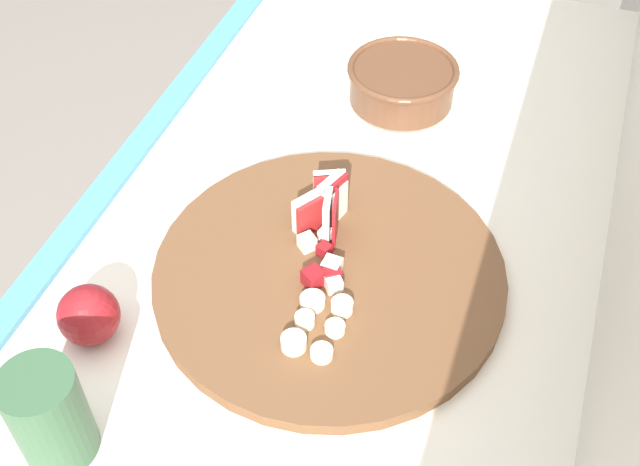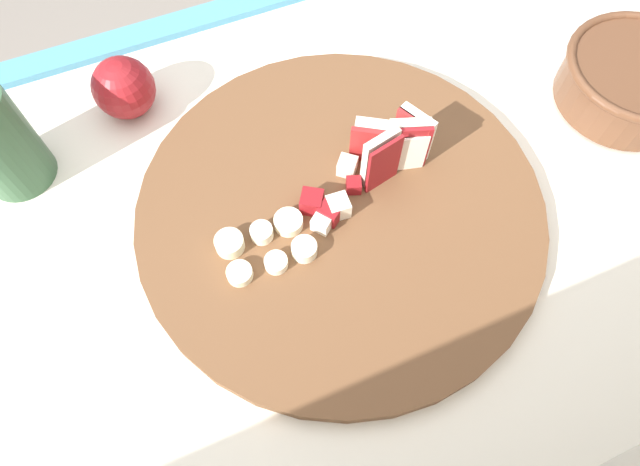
{
  "view_description": "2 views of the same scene",
  "coord_description": "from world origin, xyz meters",
  "px_view_note": "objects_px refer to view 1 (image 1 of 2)",
  "views": [
    {
      "loc": [
        0.64,
        0.21,
        1.67
      ],
      "look_at": [
        0.0,
        -0.01,
        0.95
      ],
      "focal_mm": 45.18,
      "sensor_mm": 36.0,
      "label": 1
    },
    {
      "loc": [
        0.18,
        0.27,
        1.44
      ],
      "look_at": [
        0.08,
        0.04,
        0.95
      ],
      "focal_mm": 30.86,
      "sensor_mm": 36.0,
      "label": 2
    }
  ],
  "objects_px": {
    "cutting_board": "(329,274)",
    "banana_slice_rows": "(316,324)",
    "ceramic_bowl": "(402,82)",
    "apple_dice_pile": "(324,265)",
    "small_jar": "(49,415)",
    "whole_apple": "(89,315)",
    "apple_wedge_fan": "(327,205)"
  },
  "relations": [
    {
      "from": "cutting_board",
      "to": "whole_apple",
      "type": "bearing_deg",
      "value": -53.76
    },
    {
      "from": "apple_dice_pile",
      "to": "small_jar",
      "type": "height_order",
      "value": "small_jar"
    },
    {
      "from": "banana_slice_rows",
      "to": "whole_apple",
      "type": "height_order",
      "value": "whole_apple"
    },
    {
      "from": "apple_dice_pile",
      "to": "whole_apple",
      "type": "relative_size",
      "value": 1.39
    },
    {
      "from": "apple_dice_pile",
      "to": "banana_slice_rows",
      "type": "distance_m",
      "value": 0.08
    },
    {
      "from": "cutting_board",
      "to": "apple_dice_pile",
      "type": "bearing_deg",
      "value": -49.41
    },
    {
      "from": "small_jar",
      "to": "whole_apple",
      "type": "xyz_separation_m",
      "value": [
        -0.13,
        -0.04,
        -0.02
      ]
    },
    {
      "from": "banana_slice_rows",
      "to": "small_jar",
      "type": "xyz_separation_m",
      "value": [
        0.21,
        -0.2,
        0.03
      ]
    },
    {
      "from": "whole_apple",
      "to": "cutting_board",
      "type": "bearing_deg",
      "value": 126.24
    },
    {
      "from": "cutting_board",
      "to": "whole_apple",
      "type": "height_order",
      "value": "whole_apple"
    },
    {
      "from": "ceramic_bowl",
      "to": "whole_apple",
      "type": "height_order",
      "value": "whole_apple"
    },
    {
      "from": "apple_dice_pile",
      "to": "ceramic_bowl",
      "type": "relative_size",
      "value": 0.59
    },
    {
      "from": "cutting_board",
      "to": "ceramic_bowl",
      "type": "distance_m",
      "value": 0.36
    },
    {
      "from": "apple_dice_pile",
      "to": "ceramic_bowl",
      "type": "bearing_deg",
      "value": -179.23
    },
    {
      "from": "cutting_board",
      "to": "banana_slice_rows",
      "type": "bearing_deg",
      "value": 9.21
    },
    {
      "from": "ceramic_bowl",
      "to": "whole_apple",
      "type": "distance_m",
      "value": 0.57
    },
    {
      "from": "apple_wedge_fan",
      "to": "apple_dice_pile",
      "type": "bearing_deg",
      "value": 15.84
    },
    {
      "from": "banana_slice_rows",
      "to": "whole_apple",
      "type": "relative_size",
      "value": 1.32
    },
    {
      "from": "ceramic_bowl",
      "to": "cutting_board",
      "type": "bearing_deg",
      "value": 1.65
    },
    {
      "from": "whole_apple",
      "to": "ceramic_bowl",
      "type": "bearing_deg",
      "value": 157.86
    },
    {
      "from": "cutting_board",
      "to": "apple_wedge_fan",
      "type": "xyz_separation_m",
      "value": [
        -0.07,
        -0.03,
        0.04
      ]
    },
    {
      "from": "cutting_board",
      "to": "banana_slice_rows",
      "type": "height_order",
      "value": "banana_slice_rows"
    },
    {
      "from": "banana_slice_rows",
      "to": "ceramic_bowl",
      "type": "xyz_separation_m",
      "value": [
        -0.45,
        -0.02,
        0.01
      ]
    },
    {
      "from": "apple_dice_pile",
      "to": "whole_apple",
      "type": "distance_m",
      "value": 0.27
    },
    {
      "from": "apple_wedge_fan",
      "to": "banana_slice_rows",
      "type": "height_order",
      "value": "apple_wedge_fan"
    },
    {
      "from": "ceramic_bowl",
      "to": "apple_wedge_fan",
      "type": "bearing_deg",
      "value": -3.44
    },
    {
      "from": "cutting_board",
      "to": "small_jar",
      "type": "distance_m",
      "value": 0.35
    },
    {
      "from": "apple_wedge_fan",
      "to": "banana_slice_rows",
      "type": "xyz_separation_m",
      "value": [
        0.16,
        0.04,
        -0.02
      ]
    },
    {
      "from": "cutting_board",
      "to": "small_jar",
      "type": "relative_size",
      "value": 3.53
    },
    {
      "from": "banana_slice_rows",
      "to": "whole_apple",
      "type": "distance_m",
      "value": 0.25
    },
    {
      "from": "apple_dice_pile",
      "to": "small_jar",
      "type": "relative_size",
      "value": 0.81
    },
    {
      "from": "small_jar",
      "to": "whole_apple",
      "type": "bearing_deg",
      "value": -162.88
    }
  ]
}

